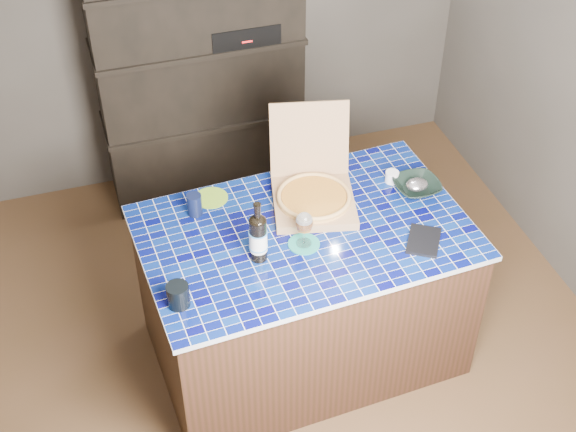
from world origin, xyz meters
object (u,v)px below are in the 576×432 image
object	(u,v)px
pizza_box	(313,193)
dvd_case	(424,241)
wine_glass	(304,223)
kitchen_island	(304,293)
bowl	(417,187)
mead_bottle	(258,237)

from	to	relation	value
pizza_box	dvd_case	world-z (taller)	pizza_box
pizza_box	wine_glass	size ratio (longest dim) A/B	3.01
kitchen_island	bowl	bearing A→B (deg)	6.86
pizza_box	wine_glass	bearing A→B (deg)	-104.28
pizza_box	mead_bottle	distance (m)	0.46
kitchen_island	mead_bottle	size ratio (longest dim) A/B	5.02
kitchen_island	wine_glass	size ratio (longest dim) A/B	8.76
wine_glass	bowl	size ratio (longest dim) A/B	0.80
mead_bottle	wine_glass	xyz separation A→B (m)	(0.22, 0.02, 0.00)
kitchen_island	pizza_box	xyz separation A→B (m)	(0.10, 0.18, 0.47)
dvd_case	bowl	world-z (taller)	bowl
mead_bottle	dvd_case	bearing A→B (deg)	-9.65
kitchen_island	bowl	size ratio (longest dim) A/B	7.03
pizza_box	bowl	xyz separation A→B (m)	(0.51, -0.07, -0.03)
bowl	kitchen_island	bearing A→B (deg)	-169.65
mead_bottle	wine_glass	bearing A→B (deg)	5.59
kitchen_island	dvd_case	bearing A→B (deg)	-29.41
mead_bottle	bowl	bearing A→B (deg)	14.44
kitchen_island	dvd_case	distance (m)	0.69
wine_glass	dvd_case	xyz separation A→B (m)	(0.53, -0.15, -0.12)
wine_glass	pizza_box	bearing A→B (deg)	63.06
pizza_box	bowl	world-z (taller)	pizza_box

